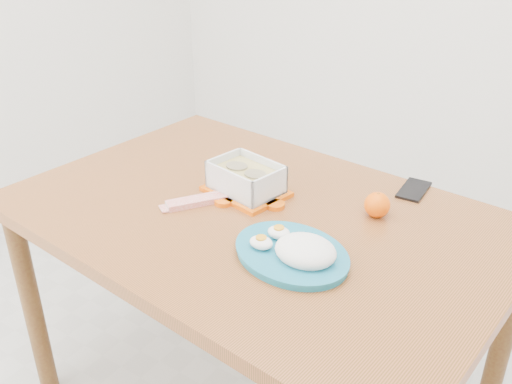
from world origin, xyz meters
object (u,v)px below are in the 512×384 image
Objects in this scene: food_container at (246,179)px; orange_fruit at (377,205)px; rice_plate at (296,250)px; smartphone at (414,190)px; dining_table at (256,238)px.

food_container is 3.60× the size of orange_fruit.
smartphone is at bearing 92.92° from rice_plate.
food_container is (-0.08, 0.07, 0.13)m from dining_table.
food_container is at bearing 159.15° from rice_plate.
dining_table is 3.88× the size of rice_plate.
food_container is at bearing -166.24° from orange_fruit.
dining_table is 0.35m from orange_fruit.
smartphone is (0.39, 0.29, -0.04)m from food_container.
orange_fruit reaches higher than smartphone.
rice_plate is 0.51m from smartphone.
rice_plate is (0.29, -0.21, -0.02)m from food_container.
orange_fruit is at bearing -102.71° from smartphone.
food_container is at bearing -147.73° from smartphone.
smartphone is (0.31, 0.36, 0.09)m from dining_table.
smartphone reaches higher than dining_table.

